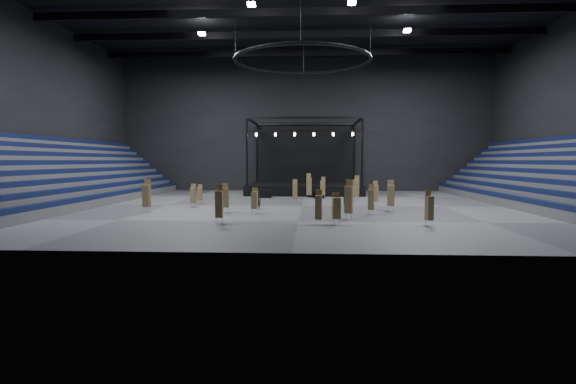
{
  "coord_description": "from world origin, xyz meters",
  "views": [
    {
      "loc": [
        0.88,
        -40.64,
        4.11
      ],
      "look_at": [
        -1.17,
        -2.0,
        1.4
      ],
      "focal_mm": 28.0,
      "sensor_mm": 36.0,
      "label": 1
    }
  ],
  "objects_px": {
    "chair_stack_6": "(200,193)",
    "chair_stack_16": "(376,193)",
    "chair_stack_5": "(356,188)",
    "chair_stack_13": "(295,191)",
    "chair_stack_9": "(323,187)",
    "chair_stack_0": "(371,199)",
    "man_center": "(258,200)",
    "chair_stack_7": "(147,195)",
    "chair_stack_17": "(255,200)",
    "chair_stack_1": "(219,203)",
    "chair_stack_15": "(391,195)",
    "chair_stack_2": "(391,192)",
    "chair_stack_11": "(319,207)",
    "chair_stack_8": "(225,197)",
    "flight_case_left": "(265,194)",
    "flight_case_right": "(319,195)",
    "chair_stack_14": "(309,186)",
    "stage": "(305,182)",
    "flight_case_mid": "(312,194)",
    "chair_stack_4": "(193,195)",
    "crew_member": "(346,197)",
    "chair_stack_12": "(336,207)",
    "chair_stack_3": "(429,208)"
  },
  "relations": [
    {
      "from": "flight_case_left",
      "to": "chair_stack_14",
      "type": "distance_m",
      "value": 4.98
    },
    {
      "from": "chair_stack_7",
      "to": "crew_member",
      "type": "bearing_deg",
      "value": 24.9
    },
    {
      "from": "chair_stack_15",
      "to": "chair_stack_13",
      "type": "bearing_deg",
      "value": 144.9
    },
    {
      "from": "stage",
      "to": "chair_stack_2",
      "type": "bearing_deg",
      "value": -55.25
    },
    {
      "from": "chair_stack_2",
      "to": "chair_stack_16",
      "type": "bearing_deg",
      "value": -100.08
    },
    {
      "from": "flight_case_mid",
      "to": "chair_stack_1",
      "type": "xyz_separation_m",
      "value": [
        -6.03,
        -21.57,
        0.96
      ]
    },
    {
      "from": "chair_stack_6",
      "to": "chair_stack_16",
      "type": "xyz_separation_m",
      "value": [
        16.56,
        -0.6,
        0.17
      ]
    },
    {
      "from": "chair_stack_2",
      "to": "chair_stack_7",
      "type": "height_order",
      "value": "chair_stack_7"
    },
    {
      "from": "chair_stack_11",
      "to": "chair_stack_1",
      "type": "bearing_deg",
      "value": -175.57
    },
    {
      "from": "flight_case_mid",
      "to": "chair_stack_3",
      "type": "xyz_separation_m",
      "value": [
        7.45,
        -21.84,
        0.8
      ]
    },
    {
      "from": "flight_case_left",
      "to": "flight_case_right",
      "type": "height_order",
      "value": "flight_case_left"
    },
    {
      "from": "stage",
      "to": "chair_stack_8",
      "type": "relative_size",
      "value": 6.04
    },
    {
      "from": "chair_stack_7",
      "to": "chair_stack_17",
      "type": "xyz_separation_m",
      "value": [
        8.68,
        -0.38,
        -0.29
      ]
    },
    {
      "from": "chair_stack_15",
      "to": "chair_stack_16",
      "type": "xyz_separation_m",
      "value": [
        -0.52,
        4.92,
        -0.17
      ]
    },
    {
      "from": "chair_stack_4",
      "to": "chair_stack_16",
      "type": "relative_size",
      "value": 0.91
    },
    {
      "from": "chair_stack_1",
      "to": "chair_stack_11",
      "type": "relative_size",
      "value": 1.14
    },
    {
      "from": "stage",
      "to": "chair_stack_13",
      "type": "distance_m",
      "value": 13.77
    },
    {
      "from": "chair_stack_13",
      "to": "chair_stack_16",
      "type": "distance_m",
      "value": 7.67
    },
    {
      "from": "chair_stack_1",
      "to": "chair_stack_14",
      "type": "height_order",
      "value": "chair_stack_14"
    },
    {
      "from": "flight_case_left",
      "to": "chair_stack_13",
      "type": "height_order",
      "value": "chair_stack_13"
    },
    {
      "from": "chair_stack_13",
      "to": "chair_stack_16",
      "type": "xyz_separation_m",
      "value": [
        7.51,
        -1.57,
        -0.05
      ]
    },
    {
      "from": "chair_stack_6",
      "to": "chair_stack_9",
      "type": "height_order",
      "value": "chair_stack_9"
    },
    {
      "from": "chair_stack_14",
      "to": "chair_stack_9",
      "type": "bearing_deg",
      "value": -11.63
    },
    {
      "from": "chair_stack_2",
      "to": "chair_stack_7",
      "type": "xyz_separation_m",
      "value": [
        -20.87,
        -9.52,
        0.28
      ]
    },
    {
      "from": "chair_stack_1",
      "to": "chair_stack_13",
      "type": "xyz_separation_m",
      "value": [
        4.44,
        14.21,
        -0.1
      ]
    },
    {
      "from": "chair_stack_0",
      "to": "man_center",
      "type": "bearing_deg",
      "value": 174.48
    },
    {
      "from": "chair_stack_2",
      "to": "man_center",
      "type": "xyz_separation_m",
      "value": [
        -12.35,
        -6.78,
        -0.3
      ]
    },
    {
      "from": "flight_case_right",
      "to": "crew_member",
      "type": "height_order",
      "value": "crew_member"
    },
    {
      "from": "chair_stack_5",
      "to": "chair_stack_9",
      "type": "bearing_deg",
      "value": 158.31
    },
    {
      "from": "chair_stack_1",
      "to": "chair_stack_8",
      "type": "relative_size",
      "value": 1.11
    },
    {
      "from": "chair_stack_5",
      "to": "man_center",
      "type": "relative_size",
      "value": 1.67
    },
    {
      "from": "flight_case_mid",
      "to": "chair_stack_6",
      "type": "relative_size",
      "value": 0.57
    },
    {
      "from": "chair_stack_9",
      "to": "man_center",
      "type": "bearing_deg",
      "value": -97.48
    },
    {
      "from": "flight_case_right",
      "to": "chair_stack_4",
      "type": "xyz_separation_m",
      "value": [
        -11.33,
        -9.97,
        0.71
      ]
    },
    {
      "from": "chair_stack_4",
      "to": "chair_stack_7",
      "type": "height_order",
      "value": "chair_stack_7"
    },
    {
      "from": "chair_stack_0",
      "to": "chair_stack_7",
      "type": "bearing_deg",
      "value": -167.3
    },
    {
      "from": "chair_stack_16",
      "to": "chair_stack_17",
      "type": "relative_size",
      "value": 1.12
    },
    {
      "from": "flight_case_mid",
      "to": "chair_stack_15",
      "type": "distance_m",
      "value": 15.3
    },
    {
      "from": "flight_case_right",
      "to": "chair_stack_4",
      "type": "distance_m",
      "value": 15.11
    },
    {
      "from": "chair_stack_5",
      "to": "chair_stack_13",
      "type": "relative_size",
      "value": 1.13
    },
    {
      "from": "chair_stack_7",
      "to": "chair_stack_1",
      "type": "bearing_deg",
      "value": -38.1
    },
    {
      "from": "chair_stack_1",
      "to": "chair_stack_7",
      "type": "xyz_separation_m",
      "value": [
        -7.06,
        5.98,
        0.05
      ]
    },
    {
      "from": "chair_stack_3",
      "to": "chair_stack_11",
      "type": "height_order",
      "value": "chair_stack_11"
    },
    {
      "from": "chair_stack_2",
      "to": "chair_stack_11",
      "type": "relative_size",
      "value": 0.9
    },
    {
      "from": "chair_stack_4",
      "to": "chair_stack_13",
      "type": "height_order",
      "value": "chair_stack_13"
    },
    {
      "from": "chair_stack_11",
      "to": "chair_stack_7",
      "type": "bearing_deg",
      "value": 162.07
    },
    {
      "from": "chair_stack_9",
      "to": "chair_stack_16",
      "type": "relative_size",
      "value": 1.05
    },
    {
      "from": "flight_case_right",
      "to": "chair_stack_4",
      "type": "relative_size",
      "value": 0.56
    },
    {
      "from": "flight_case_mid",
      "to": "chair_stack_5",
      "type": "height_order",
      "value": "chair_stack_5"
    },
    {
      "from": "chair_stack_9",
      "to": "chair_stack_12",
      "type": "xyz_separation_m",
      "value": [
        0.37,
        -20.0,
        -0.1
      ]
    }
  ]
}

